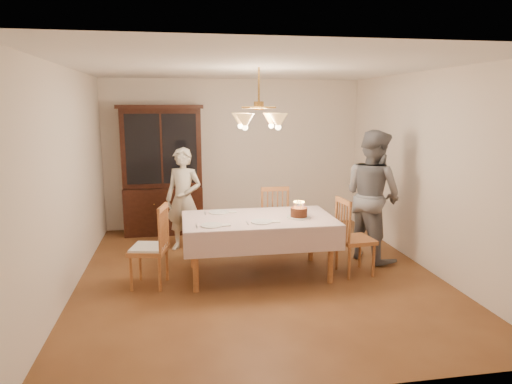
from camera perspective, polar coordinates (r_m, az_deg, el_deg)
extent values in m
plane|color=brown|center=(6.00, 0.33, -10.26)|extent=(5.00, 5.00, 0.00)
plane|color=white|center=(5.61, 0.36, 15.34)|extent=(5.00, 5.00, 0.00)
plane|color=silver|center=(8.12, -2.76, 4.75)|extent=(4.50, 0.00, 4.50)
plane|color=silver|center=(3.28, 8.03, -4.46)|extent=(4.50, 0.00, 4.50)
plane|color=silver|center=(5.72, -22.45, 1.37)|extent=(0.00, 5.00, 5.00)
plane|color=silver|center=(6.44, 20.47, 2.49)|extent=(0.00, 5.00, 5.00)
cube|color=#96552B|center=(5.78, 0.34, -3.49)|extent=(1.80, 1.00, 0.04)
cube|color=beige|center=(5.77, 0.34, -3.26)|extent=(1.90, 1.10, 0.01)
cylinder|color=#96552B|center=(5.40, -7.57, -8.77)|extent=(0.07, 0.07, 0.71)
cylinder|color=#96552B|center=(5.69, 9.32, -7.79)|extent=(0.07, 0.07, 0.71)
cylinder|color=#96552B|center=(6.20, -7.88, -6.18)|extent=(0.07, 0.07, 0.71)
cylinder|color=#96552B|center=(6.45, 6.89, -5.47)|extent=(0.07, 0.07, 0.71)
cube|color=black|center=(7.94, -11.42, -2.18)|extent=(1.30, 0.50, 0.80)
cube|color=black|center=(7.83, -11.69, 5.42)|extent=(1.30, 0.40, 1.30)
cube|color=black|center=(7.63, -11.74, 5.28)|extent=(1.14, 0.01, 1.14)
cube|color=black|center=(7.74, -11.90, 10.40)|extent=(1.38, 0.54, 0.06)
cube|color=#96552B|center=(6.85, 2.04, -3.61)|extent=(0.44, 0.42, 0.05)
cube|color=#96552B|center=(6.56, 2.41, 0.38)|extent=(0.40, 0.04, 0.06)
cylinder|color=#96552B|center=(7.11, 3.18, -5.05)|extent=(0.04, 0.04, 0.43)
cylinder|color=#96552B|center=(7.04, 0.31, -5.19)|extent=(0.04, 0.04, 0.43)
cylinder|color=#96552B|center=(6.79, 3.81, -5.82)|extent=(0.04, 0.04, 0.43)
cylinder|color=#96552B|center=(6.72, 0.81, -5.98)|extent=(0.04, 0.04, 0.43)
cube|color=#96552B|center=(5.65, -13.27, -7.06)|extent=(0.50, 0.52, 0.05)
cube|color=#96552B|center=(5.47, -11.59, -1.94)|extent=(0.12, 0.40, 0.06)
cylinder|color=#96552B|center=(5.94, -14.29, -8.62)|extent=(0.04, 0.04, 0.43)
cylinder|color=#96552B|center=(5.62, -15.36, -9.82)|extent=(0.04, 0.04, 0.43)
cylinder|color=#96552B|center=(5.85, -11.07, -8.78)|extent=(0.04, 0.04, 0.43)
cylinder|color=#96552B|center=(5.52, -11.95, -10.02)|extent=(0.04, 0.04, 0.43)
cube|color=silver|center=(5.64, -13.29, -6.72)|extent=(0.46, 0.47, 0.03)
cube|color=#96552B|center=(6.04, 12.33, -5.87)|extent=(0.46, 0.48, 0.05)
cube|color=#96552B|center=(5.83, 10.88, -1.14)|extent=(0.07, 0.40, 0.06)
cylinder|color=#96552B|center=(6.04, 14.48, -8.30)|extent=(0.04, 0.04, 0.43)
cylinder|color=#96552B|center=(6.34, 12.85, -7.31)|extent=(0.04, 0.04, 0.43)
cylinder|color=#96552B|center=(5.88, 11.57, -8.69)|extent=(0.04, 0.04, 0.43)
cylinder|color=#96552B|center=(6.19, 10.05, -7.65)|extent=(0.04, 0.04, 0.43)
imported|color=beige|center=(6.86, -9.03, -0.95)|extent=(0.67, 0.59, 1.55)
imported|color=slate|center=(6.58, 14.34, -0.42)|extent=(0.98, 1.09, 1.83)
cylinder|color=white|center=(5.79, 5.37, -3.14)|extent=(0.30, 0.30, 0.01)
cylinder|color=#3C1B0D|center=(5.78, 5.38, -2.52)|extent=(0.21, 0.21, 0.11)
cylinder|color=#598CD8|center=(5.77, 6.00, -1.60)|extent=(0.01, 0.01, 0.07)
sphere|color=#FFB23F|center=(5.77, 6.01, -1.21)|extent=(0.01, 0.01, 0.01)
cylinder|color=pink|center=(5.80, 5.87, -1.54)|extent=(0.01, 0.01, 0.07)
sphere|color=#FFB23F|center=(5.79, 5.88, -1.15)|extent=(0.01, 0.01, 0.01)
cylinder|color=#EACC66|center=(5.81, 5.65, -1.50)|extent=(0.01, 0.01, 0.07)
sphere|color=#FFB23F|center=(5.81, 5.65, -1.12)|extent=(0.01, 0.01, 0.01)
cylinder|color=#598CD8|center=(5.82, 5.37, -1.49)|extent=(0.01, 0.01, 0.07)
sphere|color=#FFB23F|center=(5.81, 5.38, -1.10)|extent=(0.01, 0.01, 0.01)
cylinder|color=pink|center=(5.81, 5.11, -1.50)|extent=(0.01, 0.01, 0.07)
sphere|color=#FFB23F|center=(5.80, 5.11, -1.11)|extent=(0.01, 0.01, 0.01)
cylinder|color=#EACC66|center=(5.79, 4.90, -1.53)|extent=(0.01, 0.01, 0.07)
sphere|color=#FFB23F|center=(5.79, 4.90, -1.15)|extent=(0.01, 0.01, 0.01)
cylinder|color=#598CD8|center=(5.77, 4.78, -1.59)|extent=(0.01, 0.01, 0.07)
sphere|color=#FFB23F|center=(5.76, 4.79, -1.20)|extent=(0.01, 0.01, 0.01)
cylinder|color=pink|center=(5.74, 4.79, -1.65)|extent=(0.01, 0.01, 0.07)
sphere|color=#FFB23F|center=(5.73, 4.80, -1.26)|extent=(0.01, 0.01, 0.01)
cylinder|color=#EACC66|center=(5.72, 4.92, -1.70)|extent=(0.01, 0.01, 0.07)
sphere|color=#FFB23F|center=(5.71, 4.93, -1.31)|extent=(0.01, 0.01, 0.01)
cylinder|color=#598CD8|center=(5.70, 5.14, -1.74)|extent=(0.01, 0.01, 0.07)
sphere|color=#FFB23F|center=(5.69, 5.15, -1.35)|extent=(0.01, 0.01, 0.01)
cylinder|color=pink|center=(5.70, 5.42, -1.76)|extent=(0.01, 0.01, 0.07)
sphere|color=#FFB23F|center=(5.69, 5.43, -1.36)|extent=(0.01, 0.01, 0.01)
cylinder|color=#EACC66|center=(5.70, 5.70, -1.75)|extent=(0.01, 0.01, 0.07)
sphere|color=#FFB23F|center=(5.69, 5.70, -1.35)|extent=(0.01, 0.01, 0.01)
cylinder|color=#598CD8|center=(5.72, 5.91, -1.71)|extent=(0.01, 0.01, 0.07)
sphere|color=#FFB23F|center=(5.71, 5.92, -1.32)|extent=(0.01, 0.01, 0.01)
cylinder|color=pink|center=(5.75, 6.02, -1.66)|extent=(0.01, 0.01, 0.07)
sphere|color=#FFB23F|center=(5.74, 6.03, -1.27)|extent=(0.01, 0.01, 0.01)
cylinder|color=white|center=(5.40, -5.58, -4.18)|extent=(0.26, 0.26, 0.02)
cube|color=silver|center=(5.39, -7.42, -4.29)|extent=(0.01, 0.16, 0.01)
cube|color=silver|center=(5.41, -3.75, -4.13)|extent=(0.10, 0.10, 0.01)
cylinder|color=white|center=(5.53, 0.71, -3.74)|extent=(0.26, 0.26, 0.02)
cube|color=silver|center=(5.51, -1.10, -3.86)|extent=(0.02, 0.16, 0.01)
cube|color=silver|center=(5.57, 2.49, -3.68)|extent=(0.10, 0.10, 0.01)
cylinder|color=white|center=(6.04, -4.67, -2.52)|extent=(0.27, 0.27, 0.02)
cube|color=silver|center=(6.03, -6.38, -2.62)|extent=(0.01, 0.16, 0.01)
cube|color=silver|center=(6.06, -2.98, -2.48)|extent=(0.10, 0.10, 0.01)
cylinder|color=#BF8C3F|center=(5.60, 0.36, 13.30)|extent=(0.02, 0.02, 0.40)
cylinder|color=#BF8C3F|center=(5.60, 0.35, 10.74)|extent=(0.12, 0.12, 0.10)
cone|color=#D8994C|center=(5.83, 1.94, 8.97)|extent=(0.22, 0.22, 0.18)
sphere|color=#FFD899|center=(5.83, 1.94, 8.29)|extent=(0.07, 0.07, 0.07)
cone|color=#D8994C|center=(5.76, -1.96, 8.95)|extent=(0.22, 0.22, 0.18)
sphere|color=#FFD899|center=(5.77, -1.96, 8.26)|extent=(0.07, 0.07, 0.07)
cone|color=#D8994C|center=(5.37, -1.38, 8.82)|extent=(0.22, 0.22, 0.18)
sphere|color=#FFD899|center=(5.38, -1.38, 8.07)|extent=(0.07, 0.07, 0.07)
cone|color=#D8994C|center=(5.44, 2.80, 8.83)|extent=(0.22, 0.22, 0.18)
sphere|color=#FFD899|center=(5.45, 2.79, 8.10)|extent=(0.07, 0.07, 0.07)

